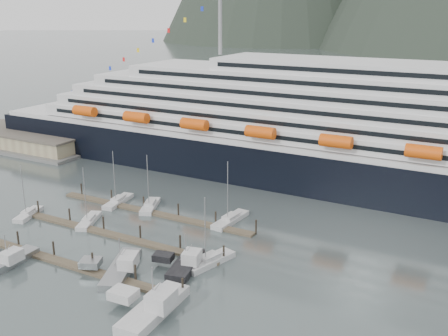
{
  "coord_description": "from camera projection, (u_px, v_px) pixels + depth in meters",
  "views": [
    {
      "loc": [
        58.52,
        -67.88,
        42.26
      ],
      "look_at": [
        9.24,
        22.0,
        10.7
      ],
      "focal_mm": 42.0,
      "sensor_mm": 36.0,
      "label": 1
    }
  ],
  "objects": [
    {
      "name": "sailboat_h",
      "position": [
        210.0,
        262.0,
        89.89
      ],
      "size": [
        5.44,
        10.44,
        12.99
      ],
      "rotation": [
        0.0,
        0.0,
        1.3
      ],
      "color": "#B6B6B6",
      "rests_on": "ground"
    },
    {
      "name": "warehouse",
      "position": [
        27.0,
        141.0,
        163.83
      ],
      "size": [
        46.0,
        20.0,
        5.8
      ],
      "color": "#595956",
      "rests_on": "ground"
    },
    {
      "name": "sailboat_b",
      "position": [
        89.0,
        221.0,
        106.98
      ],
      "size": [
        5.66,
        9.32,
        12.49
      ],
      "rotation": [
        0.0,
        0.0,
        1.96
      ],
      "color": "#B6B6B6",
      "rests_on": "ground"
    },
    {
      "name": "cruise_ship",
      "position": [
        367.0,
        139.0,
        124.92
      ],
      "size": [
        210.0,
        30.4,
        50.3
      ],
      "color": "black",
      "rests_on": "ground"
    },
    {
      "name": "sailboat_a",
      "position": [
        28.0,
        215.0,
        110.36
      ],
      "size": [
        4.85,
        8.65,
        11.88
      ],
      "rotation": [
        0.0,
        0.0,
        1.88
      ],
      "color": "#B6B6B6",
      "rests_on": "ground"
    },
    {
      "name": "trawler_e",
      "position": [
        185.0,
        263.0,
        88.27
      ],
      "size": [
        8.77,
        11.24,
        6.96
      ],
      "rotation": [
        0.0,
        0.0,
        1.8
      ],
      "color": "black",
      "rests_on": "ground"
    },
    {
      "name": "dock_mid",
      "position": [
        113.0,
        234.0,
        100.95
      ],
      "size": [
        48.18,
        2.28,
        3.2
      ],
      "color": "#4B4030",
      "rests_on": "ground"
    },
    {
      "name": "ground",
      "position": [
        123.0,
        247.0,
        96.21
      ],
      "size": [
        1600.0,
        1600.0,
        0.0
      ],
      "primitive_type": "plane",
      "color": "#4A5757",
      "rests_on": "ground"
    },
    {
      "name": "trawler_a",
      "position": [
        7.0,
        261.0,
        89.24
      ],
      "size": [
        8.4,
        11.65,
        6.31
      ],
      "rotation": [
        0.0,
        0.0,
        1.61
      ],
      "color": "gray",
      "rests_on": "ground"
    },
    {
      "name": "sailboat_e",
      "position": [
        118.0,
        202.0,
        117.65
      ],
      "size": [
        4.0,
        9.96,
        12.85
      ],
      "rotation": [
        0.0,
        0.0,
        1.73
      ],
      "color": "#B6B6B6",
      "rests_on": "ground"
    },
    {
      "name": "sailboat_g",
      "position": [
        230.0,
        220.0,
        107.41
      ],
      "size": [
        3.4,
        10.98,
        13.71
      ],
      "rotation": [
        0.0,
        0.0,
        1.5
      ],
      "color": "#B6B6B6",
      "rests_on": "ground"
    },
    {
      "name": "trawler_c",
      "position": [
        120.0,
        268.0,
        86.81
      ],
      "size": [
        11.01,
        13.79,
        6.88
      ],
      "rotation": [
        0.0,
        0.0,
        1.96
      ],
      "color": "gray",
      "rests_on": "ground"
    },
    {
      "name": "dock_far",
      "position": [
        153.0,
        212.0,
        111.84
      ],
      "size": [
        48.18,
        2.28,
        3.2
      ],
      "color": "#4B4030",
      "rests_on": "ground"
    },
    {
      "name": "sailboat_f",
      "position": [
        150.0,
        206.0,
        114.8
      ],
      "size": [
        6.05,
        9.49,
        12.85
      ],
      "rotation": [
        0.0,
        0.0,
        1.97
      ],
      "color": "#B6B6B6",
      "rests_on": "ground"
    },
    {
      "name": "trawler_d",
      "position": [
        153.0,
        307.0,
        75.14
      ],
      "size": [
        10.37,
        14.01,
        8.27
      ],
      "rotation": [
        0.0,
        0.0,
        1.63
      ],
      "color": "#B6B6B6",
      "rests_on": "ground"
    },
    {
      "name": "dock_near",
      "position": [
        63.0,
        262.0,
        90.05
      ],
      "size": [
        48.18,
        2.28,
        3.2
      ],
      "color": "#4B4030",
      "rests_on": "ground"
    }
  ]
}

